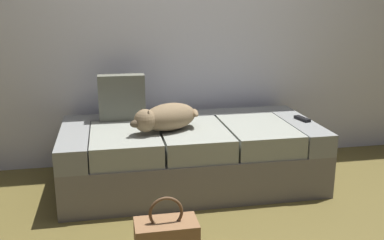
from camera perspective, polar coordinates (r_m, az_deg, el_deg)
couch at (r=3.25m, az=-0.17°, el=-4.51°), size 1.83×0.89×0.45m
dog_tan at (r=3.02m, az=-3.43°, el=0.34°), size 0.52×0.39×0.19m
tv_remote at (r=3.40m, az=14.04°, el=0.16°), size 0.08×0.16×0.02m
throw_pillow at (r=3.32m, az=-9.04°, el=2.90°), size 0.34×0.13×0.34m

